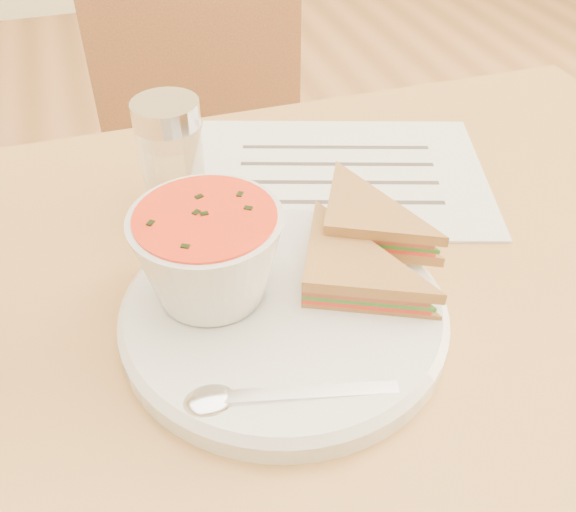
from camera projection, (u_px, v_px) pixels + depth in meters
name	position (u px, v px, depth m)	size (l,w,h in m)	color
chair_far	(225.00, 229.00, 1.15)	(0.37, 0.37, 0.83)	#5B2E1B
plate	(284.00, 315.00, 0.51)	(0.26, 0.26, 0.02)	silver
soup_bowl	(209.00, 259.00, 0.48)	(0.11, 0.11, 0.08)	silver
sandwich_half_a	(301.00, 298.00, 0.49)	(0.11, 0.11, 0.03)	#AA803C
sandwich_half_b	(323.00, 241.00, 0.52)	(0.10, 0.10, 0.03)	#AA803C
spoon	(288.00, 395.00, 0.43)	(0.18, 0.04, 0.01)	silver
paper_menu	(338.00, 174.00, 0.67)	(0.31, 0.22, 0.00)	white
condiment_shaker	(172.00, 156.00, 0.60)	(0.06, 0.06, 0.11)	silver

